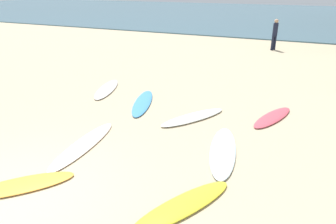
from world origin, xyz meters
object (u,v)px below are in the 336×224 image
object	(u,v)px
surfboard_2	(193,117)
surfboard_5	(183,205)
beachgoer_near	(275,33)
surfboard_1	(107,89)
surfboard_4	(223,151)
surfboard_6	(143,103)
surfboard_7	(273,117)
surfboard_3	(84,145)
surfboard_0	(21,185)

from	to	relation	value
surfboard_2	surfboard_5	world-z (taller)	surfboard_2
beachgoer_near	surfboard_1	bearing A→B (deg)	9.87
surfboard_2	surfboard_4	bearing A→B (deg)	-18.67
surfboard_6	surfboard_7	size ratio (longest dim) A/B	1.19
surfboard_6	surfboard_7	bearing A→B (deg)	-11.39
surfboard_3	surfboard_4	distance (m)	3.35
surfboard_0	surfboard_1	distance (m)	5.87
surfboard_0	surfboard_4	size ratio (longest dim) A/B	0.82
surfboard_5	beachgoer_near	bearing A→B (deg)	118.94
surfboard_0	surfboard_1	xyz separation A→B (m)	(-1.84, 5.57, 0.01)
surfboard_7	beachgoer_near	xyz separation A→B (m)	(-1.18, 10.43, 0.96)
surfboard_5	surfboard_7	bearing A→B (deg)	106.23
surfboard_2	beachgoer_near	world-z (taller)	beachgoer_near
surfboard_0	surfboard_1	world-z (taller)	surfboard_1
surfboard_2	surfboard_4	distance (m)	2.02
surfboard_3	beachgoer_near	bearing A→B (deg)	73.69
surfboard_2	surfboard_1	bearing A→B (deg)	-165.15
surfboard_0	surfboard_3	bearing A→B (deg)	131.37
surfboard_1	surfboard_3	world-z (taller)	surfboard_1
surfboard_5	surfboard_6	size ratio (longest dim) A/B	0.90
surfboard_3	surfboard_7	distance (m)	5.37
surfboard_4	surfboard_6	distance (m)	3.78
surfboard_0	surfboard_7	bearing A→B (deg)	96.68
beachgoer_near	surfboard_2	bearing A→B (deg)	30.00
surfboard_1	surfboard_4	world-z (taller)	surfboard_4
surfboard_5	surfboard_7	xyz separation A→B (m)	(0.98, 4.65, -0.00)
surfboard_5	surfboard_6	bearing A→B (deg)	154.59
surfboard_3	surfboard_4	bearing A→B (deg)	13.69
beachgoer_near	surfboard_4	bearing A→B (deg)	36.26
surfboard_5	surfboard_0	bearing A→B (deg)	-138.34
surfboard_1	surfboard_5	size ratio (longest dim) A/B	1.06
surfboard_3	surfboard_7	xyz separation A→B (m)	(4.00, 3.58, 0.01)
surfboard_1	surfboard_2	bearing A→B (deg)	145.13
surfboard_4	surfboard_6	bearing A→B (deg)	136.08
surfboard_1	surfboard_6	world-z (taller)	surfboard_1
surfboard_5	beachgoer_near	xyz separation A→B (m)	(-0.20, 15.07, 0.96)
beachgoer_near	surfboard_3	bearing A→B (deg)	23.32
beachgoer_near	surfboard_7	bearing A→B (deg)	41.16
surfboard_0	surfboard_3	world-z (taller)	surfboard_0
surfboard_0	surfboard_3	size ratio (longest dim) A/B	0.77
surfboard_3	surfboard_2	bearing A→B (deg)	49.38
surfboard_4	surfboard_5	xyz separation A→B (m)	(-0.16, -2.14, -0.00)
surfboard_4	surfboard_0	bearing A→B (deg)	-150.42
surfboard_2	surfboard_0	bearing A→B (deg)	-82.28
surfboard_2	surfboard_5	bearing A→B (deg)	-41.33
surfboard_1	surfboard_2	size ratio (longest dim) A/B	1.03
surfboard_2	surfboard_5	xyz separation A→B (m)	(1.13, -3.69, -0.00)
surfboard_1	surfboard_5	distance (m)	6.91
surfboard_2	surfboard_5	distance (m)	3.86
surfboard_5	surfboard_3	bearing A→B (deg)	-171.32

